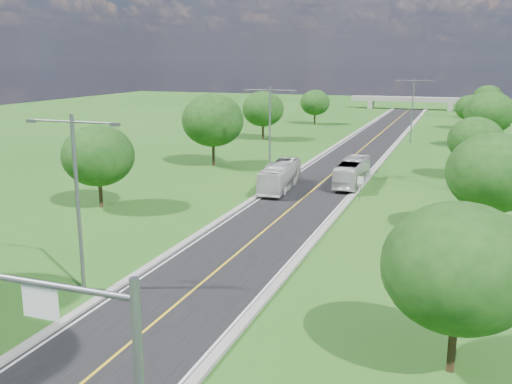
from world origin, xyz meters
TOP-DOWN VIEW (x-y plane):
  - ground at (0.00, 60.00)m, footprint 260.00×260.00m
  - road at (0.00, 66.00)m, footprint 8.00×150.00m
  - curb_left at (-4.25, 66.00)m, footprint 0.50×150.00m
  - curb_right at (4.25, 66.00)m, footprint 0.50×150.00m
  - signal_mast at (3.68, -1.00)m, footprint 8.54×0.33m
  - speed_limit_sign at (5.20, 37.98)m, footprint 0.55×0.09m
  - overpass at (0.00, 140.00)m, footprint 30.00×3.00m
  - streetlight_near_left at (-6.00, 12.00)m, footprint 5.90×0.25m
  - streetlight_mid_left at (-6.00, 45.00)m, footprint 5.90×0.25m
  - streetlight_far_right at (6.00, 78.00)m, footprint 5.90×0.25m
  - tree_lb at (-16.00, 28.00)m, footprint 6.30×6.30m
  - tree_lc at (-15.00, 50.00)m, footprint 7.56×7.56m
  - tree_ld at (-17.00, 74.00)m, footprint 6.72×6.72m
  - tree_le at (-14.50, 98.00)m, footprint 5.88×5.88m
  - tree_ra at (14.00, 10.00)m, footprint 6.30×6.30m
  - tree_rb at (16.00, 30.00)m, footprint 6.72×6.72m
  - tree_rc at (15.00, 52.00)m, footprint 5.88×5.88m
  - tree_rd at (17.00, 76.00)m, footprint 7.14×7.14m
  - tree_re at (14.50, 100.00)m, footprint 5.46×5.46m
  - tree_rf at (18.00, 120.00)m, footprint 6.30×6.30m
  - bus_outbound at (3.20, 44.59)m, footprint 2.42×9.74m
  - bus_inbound at (-3.20, 40.01)m, footprint 3.01×9.86m

SIDE VIEW (x-z plane):
  - ground at x=0.00m, z-range 0.00..0.00m
  - road at x=0.00m, z-range 0.00..0.06m
  - curb_left at x=-4.25m, z-range 0.00..0.22m
  - curb_right at x=4.25m, z-range 0.00..0.22m
  - bus_outbound at x=3.20m, z-range 0.06..2.76m
  - bus_inbound at x=-3.20m, z-range 0.06..2.77m
  - speed_limit_sign at x=5.20m, z-range 0.40..2.80m
  - overpass at x=0.00m, z-range 0.81..4.01m
  - tree_re at x=14.50m, z-range 0.85..7.20m
  - tree_le at x=-14.50m, z-range 0.91..7.75m
  - tree_rc at x=15.00m, z-range 0.91..7.75m
  - tree_lb at x=-16.00m, z-range 0.98..8.31m
  - tree_ra at x=14.00m, z-range 0.98..8.31m
  - tree_rf at x=18.00m, z-range 0.98..8.31m
  - signal_mast at x=3.68m, z-range 1.31..8.51m
  - tree_ld at x=-17.00m, z-range 1.05..8.86m
  - tree_rb at x=16.00m, z-range 1.05..8.86m
  - tree_rd at x=17.00m, z-range 1.11..9.42m
  - tree_lc at x=-15.00m, z-range 1.18..9.97m
  - streetlight_near_left at x=-6.00m, z-range 0.94..10.94m
  - streetlight_mid_left at x=-6.00m, z-range 0.94..10.94m
  - streetlight_far_right at x=6.00m, z-range 0.94..10.94m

